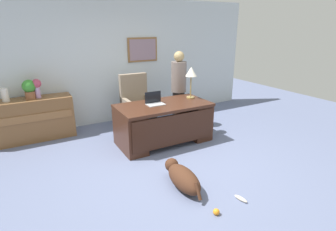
{
  "coord_description": "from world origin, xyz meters",
  "views": [
    {
      "loc": [
        -1.92,
        -3.25,
        2.13
      ],
      "look_at": [
        0.06,
        0.3,
        0.75
      ],
      "focal_mm": 28.45,
      "sensor_mm": 36.0,
      "label": 1
    }
  ],
  "objects_px": {
    "person_standing": "(179,89)",
    "potted_plant": "(29,88)",
    "dog_toy_ball": "(216,212)",
    "vase_with_flowers": "(37,86)",
    "desk_lamp": "(191,74)",
    "credenza": "(31,120)",
    "armchair": "(137,105)",
    "dog_lying": "(182,177)",
    "laptop": "(154,101)",
    "desk": "(164,122)",
    "vase_empty": "(5,95)",
    "dog_toy_bone": "(241,199)"
  },
  "relations": [
    {
      "from": "armchair",
      "to": "dog_toy_bone",
      "type": "bearing_deg",
      "value": -87.52
    },
    {
      "from": "credenza",
      "to": "dog_toy_bone",
      "type": "relative_size",
      "value": 8.17
    },
    {
      "from": "desk_lamp",
      "to": "person_standing",
      "type": "bearing_deg",
      "value": 87.96
    },
    {
      "from": "armchair",
      "to": "potted_plant",
      "type": "relative_size",
      "value": 3.21
    },
    {
      "from": "desk",
      "to": "desk_lamp",
      "type": "relative_size",
      "value": 2.79
    },
    {
      "from": "laptop",
      "to": "dog_toy_ball",
      "type": "bearing_deg",
      "value": -97.72
    },
    {
      "from": "laptop",
      "to": "potted_plant",
      "type": "bearing_deg",
      "value": 147.12
    },
    {
      "from": "vase_with_flowers",
      "to": "vase_empty",
      "type": "relative_size",
      "value": 1.48
    },
    {
      "from": "potted_plant",
      "to": "laptop",
      "type": "bearing_deg",
      "value": -32.88
    },
    {
      "from": "vase_empty",
      "to": "dog_lying",
      "type": "bearing_deg",
      "value": -54.35
    },
    {
      "from": "credenza",
      "to": "dog_toy_ball",
      "type": "xyz_separation_m",
      "value": [
        1.73,
        -3.5,
        -0.37
      ]
    },
    {
      "from": "laptop",
      "to": "credenza",
      "type": "bearing_deg",
      "value": 147.99
    },
    {
      "from": "person_standing",
      "to": "dog_lying",
      "type": "bearing_deg",
      "value": -119.89
    },
    {
      "from": "credenza",
      "to": "laptop",
      "type": "relative_size",
      "value": 4.84
    },
    {
      "from": "desk_lamp",
      "to": "vase_with_flowers",
      "type": "distance_m",
      "value": 2.94
    },
    {
      "from": "desk",
      "to": "dog_toy_ball",
      "type": "xyz_separation_m",
      "value": [
        -0.45,
        -2.13,
        -0.37
      ]
    },
    {
      "from": "desk_lamp",
      "to": "vase_with_flowers",
      "type": "bearing_deg",
      "value": 155.31
    },
    {
      "from": "dog_lying",
      "to": "vase_with_flowers",
      "type": "distance_m",
      "value": 3.31
    },
    {
      "from": "desk",
      "to": "laptop",
      "type": "bearing_deg",
      "value": 145.93
    },
    {
      "from": "person_standing",
      "to": "laptop",
      "type": "bearing_deg",
      "value": -147.71
    },
    {
      "from": "credenza",
      "to": "vase_with_flowers",
      "type": "relative_size",
      "value": 4.29
    },
    {
      "from": "vase_empty",
      "to": "vase_with_flowers",
      "type": "bearing_deg",
      "value": 0.0
    },
    {
      "from": "credenza",
      "to": "armchair",
      "type": "height_order",
      "value": "armchair"
    },
    {
      "from": "vase_empty",
      "to": "potted_plant",
      "type": "distance_m",
      "value": 0.41
    },
    {
      "from": "desk",
      "to": "armchair",
      "type": "height_order",
      "value": "armchair"
    },
    {
      "from": "armchair",
      "to": "dog_toy_bone",
      "type": "height_order",
      "value": "armchair"
    },
    {
      "from": "laptop",
      "to": "potted_plant",
      "type": "distance_m",
      "value": 2.36
    },
    {
      "from": "person_standing",
      "to": "vase_with_flowers",
      "type": "relative_size",
      "value": 4.52
    },
    {
      "from": "dog_lying",
      "to": "laptop",
      "type": "xyz_separation_m",
      "value": [
        0.35,
        1.55,
        0.66
      ]
    },
    {
      "from": "vase_empty",
      "to": "credenza",
      "type": "bearing_deg",
      "value": -0.22
    },
    {
      "from": "desk_lamp",
      "to": "credenza",
      "type": "bearing_deg",
      "value": 156.85
    },
    {
      "from": "person_standing",
      "to": "potted_plant",
      "type": "bearing_deg",
      "value": 165.27
    },
    {
      "from": "potted_plant",
      "to": "vase_with_flowers",
      "type": "bearing_deg",
      "value": 0.0
    },
    {
      "from": "armchair",
      "to": "dog_toy_bone",
      "type": "xyz_separation_m",
      "value": [
        0.13,
        -3.06,
        -0.48
      ]
    },
    {
      "from": "vase_with_flowers",
      "to": "armchair",
      "type": "bearing_deg",
      "value": -11.51
    },
    {
      "from": "person_standing",
      "to": "desk_lamp",
      "type": "height_order",
      "value": "person_standing"
    },
    {
      "from": "person_standing",
      "to": "vase_with_flowers",
      "type": "height_order",
      "value": "person_standing"
    },
    {
      "from": "armchair",
      "to": "laptop",
      "type": "relative_size",
      "value": 3.62
    },
    {
      "from": "potted_plant",
      "to": "dog_toy_ball",
      "type": "height_order",
      "value": "potted_plant"
    },
    {
      "from": "laptop",
      "to": "dog_toy_bone",
      "type": "height_order",
      "value": "laptop"
    },
    {
      "from": "desk_lamp",
      "to": "vase_with_flowers",
      "type": "xyz_separation_m",
      "value": [
        -2.66,
        1.23,
        -0.19
      ]
    },
    {
      "from": "credenza",
      "to": "vase_empty",
      "type": "relative_size",
      "value": 6.37
    },
    {
      "from": "desk_lamp",
      "to": "vase_empty",
      "type": "relative_size",
      "value": 2.54
    },
    {
      "from": "desk",
      "to": "laptop",
      "type": "distance_m",
      "value": 0.44
    },
    {
      "from": "dog_toy_ball",
      "to": "vase_with_flowers",
      "type": "bearing_deg",
      "value": 113.7
    },
    {
      "from": "credenza",
      "to": "laptop",
      "type": "distance_m",
      "value": 2.43
    },
    {
      "from": "credenza",
      "to": "dog_lying",
      "type": "height_order",
      "value": "credenza"
    },
    {
      "from": "desk_lamp",
      "to": "vase_with_flowers",
      "type": "relative_size",
      "value": 1.71
    },
    {
      "from": "dog_toy_ball",
      "to": "dog_toy_bone",
      "type": "bearing_deg",
      "value": 7.69
    },
    {
      "from": "armchair",
      "to": "potted_plant",
      "type": "height_order",
      "value": "potted_plant"
    }
  ]
}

